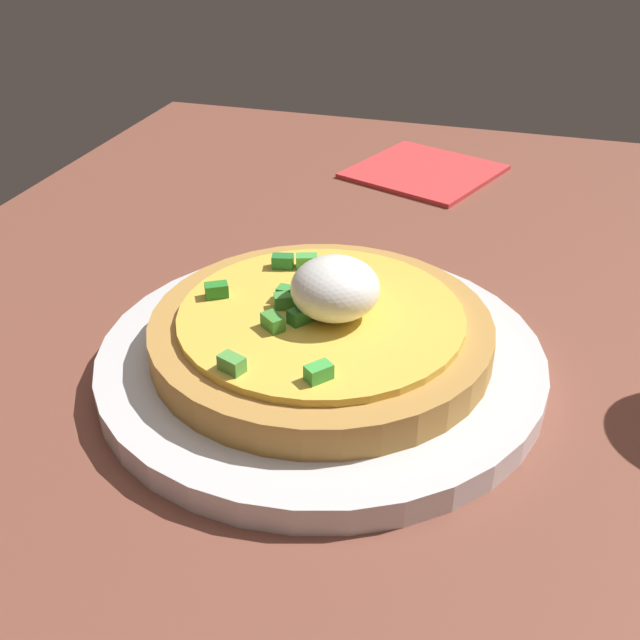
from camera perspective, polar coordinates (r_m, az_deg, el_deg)
dining_table at (r=44.27cm, az=7.79°, el=-6.32°), size 95.51×77.91×2.36cm
plate at (r=44.00cm, az=0.00°, el=-3.09°), size 25.18×25.18×1.56cm
pizza at (r=42.78cm, az=0.06°, el=-0.72°), size 19.07×19.07×5.67cm
napkin at (r=73.22cm, az=7.69°, el=10.80°), size 15.10×15.10×0.40cm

